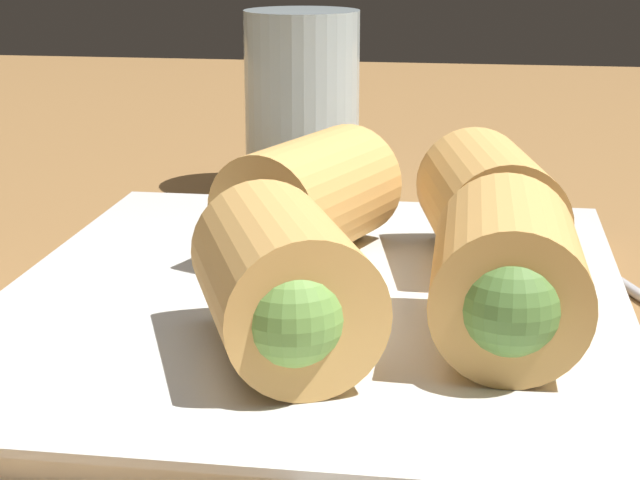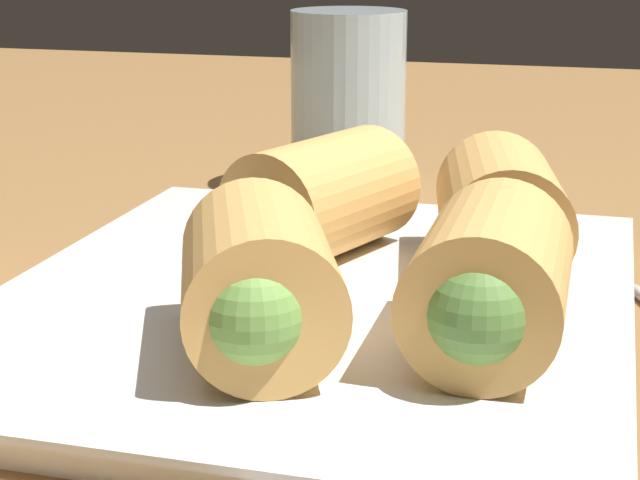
# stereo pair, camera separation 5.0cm
# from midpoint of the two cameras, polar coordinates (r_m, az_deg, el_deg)

# --- Properties ---
(table_surface) EXTENTS (1.80, 1.40, 0.02)m
(table_surface) POSITION_cam_midpoint_polar(r_m,az_deg,el_deg) (0.42, -4.27, -7.09)
(table_surface) COLOR olive
(table_surface) RESTS_ON ground
(serving_plate) EXTENTS (0.30, 0.25, 0.01)m
(serving_plate) POSITION_cam_midpoint_polar(r_m,az_deg,el_deg) (0.44, -3.25, -3.64)
(serving_plate) COLOR silver
(serving_plate) RESTS_ON table_surface
(roll_front_left) EXTENTS (0.09, 0.05, 0.05)m
(roll_front_left) POSITION_cam_midpoint_polar(r_m,az_deg,el_deg) (0.37, 6.26, -2.04)
(roll_front_left) COLOR #DBA356
(roll_front_left) RESTS_ON serving_plate
(roll_front_right) EXTENTS (0.09, 0.07, 0.05)m
(roll_front_right) POSITION_cam_midpoint_polar(r_m,az_deg,el_deg) (0.46, 6.09, 1.69)
(roll_front_right) COLOR #DBA356
(roll_front_right) RESTS_ON serving_plate
(roll_back_left) EXTENTS (0.10, 0.08, 0.05)m
(roll_back_left) POSITION_cam_midpoint_polar(r_m,az_deg,el_deg) (0.36, -6.39, -2.53)
(roll_back_left) COLOR #DBA356
(roll_back_left) RESTS_ON serving_plate
(roll_back_right) EXTENTS (0.10, 0.08, 0.05)m
(roll_back_right) POSITION_cam_midpoint_polar(r_m,az_deg,el_deg) (0.48, -3.91, 2.11)
(roll_back_right) COLOR #DBA356
(roll_back_right) RESTS_ON serving_plate
(drinking_glass) EXTENTS (0.07, 0.07, 0.11)m
(drinking_glass) POSITION_cam_midpoint_polar(r_m,az_deg,el_deg) (0.66, -3.16, 7.33)
(drinking_glass) COLOR silver
(drinking_glass) RESTS_ON table_surface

